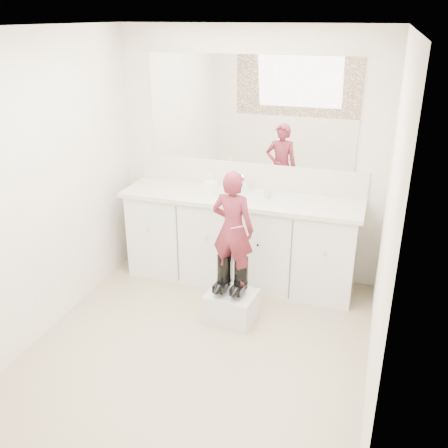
% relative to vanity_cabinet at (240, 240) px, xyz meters
% --- Properties ---
extents(floor, '(3.00, 3.00, 0.00)m').
position_rel_vanity_cabinet_xyz_m(floor, '(0.00, -1.23, -0.42)').
color(floor, '#8C7B5B').
rests_on(floor, ground).
extents(ceiling, '(3.00, 3.00, 0.00)m').
position_rel_vanity_cabinet_xyz_m(ceiling, '(0.00, -1.23, 1.97)').
color(ceiling, white).
rests_on(ceiling, wall_back).
extents(wall_back, '(2.60, 0.00, 2.60)m').
position_rel_vanity_cabinet_xyz_m(wall_back, '(0.00, 0.27, 0.77)').
color(wall_back, beige).
rests_on(wall_back, floor).
extents(wall_front, '(2.60, 0.00, 2.60)m').
position_rel_vanity_cabinet_xyz_m(wall_front, '(0.00, -2.73, 0.77)').
color(wall_front, beige).
rests_on(wall_front, floor).
extents(wall_left, '(0.00, 3.00, 3.00)m').
position_rel_vanity_cabinet_xyz_m(wall_left, '(-1.30, -1.23, 0.78)').
color(wall_left, beige).
rests_on(wall_left, floor).
extents(wall_right, '(0.00, 3.00, 3.00)m').
position_rel_vanity_cabinet_xyz_m(wall_right, '(1.30, -1.23, 0.78)').
color(wall_right, beige).
rests_on(wall_right, floor).
extents(vanity_cabinet, '(2.20, 0.55, 0.85)m').
position_rel_vanity_cabinet_xyz_m(vanity_cabinet, '(0.00, 0.00, 0.00)').
color(vanity_cabinet, silver).
rests_on(vanity_cabinet, floor).
extents(countertop, '(2.28, 0.58, 0.04)m').
position_rel_vanity_cabinet_xyz_m(countertop, '(0.00, -0.01, 0.45)').
color(countertop, beige).
rests_on(countertop, vanity_cabinet).
extents(backsplash, '(2.28, 0.03, 0.25)m').
position_rel_vanity_cabinet_xyz_m(backsplash, '(0.00, 0.26, 0.59)').
color(backsplash, beige).
rests_on(backsplash, countertop).
extents(mirror, '(2.00, 0.02, 1.00)m').
position_rel_vanity_cabinet_xyz_m(mirror, '(0.00, 0.26, 1.22)').
color(mirror, white).
rests_on(mirror, wall_back).
extents(dot_panel, '(2.00, 0.01, 1.20)m').
position_rel_vanity_cabinet_xyz_m(dot_panel, '(0.00, -2.71, 1.22)').
color(dot_panel, '#472819').
rests_on(dot_panel, wall_front).
extents(faucet, '(0.08, 0.08, 0.10)m').
position_rel_vanity_cabinet_xyz_m(faucet, '(0.00, 0.15, 0.52)').
color(faucet, silver).
rests_on(faucet, countertop).
extents(cup, '(0.11, 0.11, 0.08)m').
position_rel_vanity_cabinet_xyz_m(cup, '(0.25, 0.02, 0.51)').
color(cup, beige).
rests_on(cup, countertop).
extents(soap_bottle, '(0.12, 0.12, 0.20)m').
position_rel_vanity_cabinet_xyz_m(soap_bottle, '(-0.28, -0.05, 0.56)').
color(soap_bottle, white).
rests_on(soap_bottle, countertop).
extents(step_stool, '(0.44, 0.38, 0.26)m').
position_rel_vanity_cabinet_xyz_m(step_stool, '(0.13, -0.72, -0.29)').
color(step_stool, silver).
rests_on(step_stool, floor).
extents(boot_left, '(0.15, 0.24, 0.34)m').
position_rel_vanity_cabinet_xyz_m(boot_left, '(0.06, -0.70, 0.01)').
color(boot_left, black).
rests_on(boot_left, step_stool).
extents(boot_right, '(0.15, 0.24, 0.34)m').
position_rel_vanity_cabinet_xyz_m(boot_right, '(0.21, -0.70, 0.01)').
color(boot_right, black).
rests_on(boot_right, step_stool).
extents(toddler, '(0.38, 0.27, 0.98)m').
position_rel_vanity_cabinet_xyz_m(toddler, '(0.13, -0.70, 0.43)').
color(toddler, '#AD3545').
rests_on(toddler, step_stool).
extents(toothbrush, '(0.14, 0.03, 0.06)m').
position_rel_vanity_cabinet_xyz_m(toothbrush, '(0.20, -0.78, 0.49)').
color(toothbrush, '#E25883').
rests_on(toothbrush, toddler).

